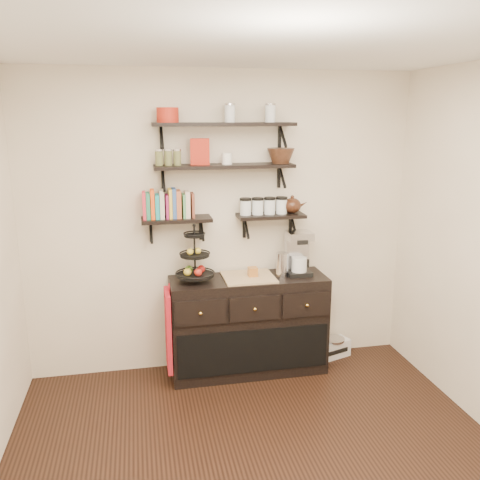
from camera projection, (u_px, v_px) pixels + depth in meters
name	position (u px, v px, depth m)	size (l,w,h in m)	color
ceiling	(277.00, 36.00, 2.61)	(3.50, 3.50, 0.02)	white
back_wall	(222.00, 224.00, 4.60)	(3.50, 0.02, 2.70)	white
shelf_top	(224.00, 125.00, 4.26)	(1.20, 0.27, 0.23)	black
shelf_mid	(224.00, 166.00, 4.34)	(1.20, 0.27, 0.23)	black
shelf_low_left	(177.00, 220.00, 4.38)	(0.60, 0.25, 0.23)	black
shelf_low_right	(271.00, 216.00, 4.55)	(0.60, 0.25, 0.23)	black
cookbooks	(170.00, 205.00, 4.34)	(0.43, 0.15, 0.26)	red
glass_canisters	(264.00, 207.00, 4.51)	(0.43, 0.10, 0.13)	silver
sideboard	(248.00, 325.00, 4.62)	(1.40, 0.50, 0.92)	black
fruit_stand	(195.00, 263.00, 4.39)	(0.33, 0.33, 0.49)	black
candle	(253.00, 272.00, 4.51)	(0.08, 0.08, 0.08)	#9E5E24
coffee_maker	(298.00, 254.00, 4.59)	(0.22, 0.21, 0.40)	black
thermal_carafe	(282.00, 265.00, 4.53)	(0.11, 0.11, 0.22)	silver
apron	(168.00, 330.00, 4.37)	(0.04, 0.30, 0.71)	#A51115
radio	(333.00, 347.00, 4.98)	(0.35, 0.27, 0.19)	silver
recipe_box	(200.00, 152.00, 4.27)	(0.16, 0.06, 0.22)	#AB2313
walnut_bowl	(281.00, 156.00, 4.42)	(0.24, 0.24, 0.13)	black
ramekins	(227.00, 159.00, 4.33)	(0.09, 0.09, 0.10)	white
teapot	(292.00, 204.00, 4.56)	(0.22, 0.16, 0.16)	#361B10
red_pot	(168.00, 115.00, 4.15)	(0.18, 0.18, 0.12)	#AB2313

